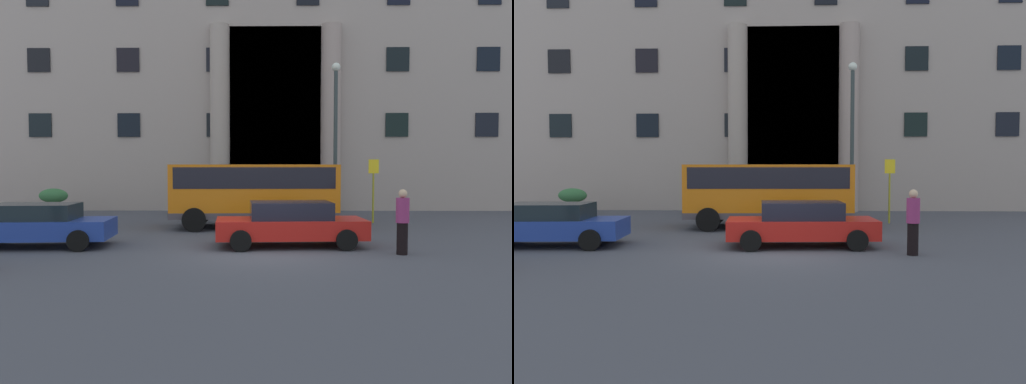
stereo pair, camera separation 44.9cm
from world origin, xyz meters
TOP-DOWN VIEW (x-y plane):
  - ground_plane at (0.00, 0.00)m, footprint 80.00×64.00m
  - office_building_facade at (0.00, 17.48)m, footprint 43.12×9.78m
  - orange_minibus at (-0.36, 5.50)m, footprint 6.56×2.96m
  - bus_stop_sign at (4.78, 7.16)m, footprint 0.44×0.08m
  - hedge_planter_far_east at (-3.51, 10.80)m, footprint 1.91×0.89m
  - hedge_planter_entrance_right at (-10.51, 10.31)m, footprint 1.51×0.90m
  - hedge_planter_far_west at (0.15, 10.64)m, footprint 1.88×0.75m
  - parked_hatchback_near at (0.82, 0.94)m, footprint 4.58×2.14m
  - parked_compact_extra at (-6.89, 0.71)m, footprint 4.64×2.20m
  - motorcycle_near_kerb at (0.62, 2.96)m, footprint 1.86×0.75m
  - scooter_by_planter at (-7.36, 3.22)m, footprint 1.93×0.75m
  - pedestrian_woman_with_bag at (3.81, -0.41)m, footprint 0.36×0.36m
  - lamppost_plaza_centre at (3.40, 8.93)m, footprint 0.40×0.40m

SIDE VIEW (x-z plane):
  - ground_plane at x=0.00m, z-range -0.12..0.00m
  - motorcycle_near_kerb at x=0.62m, z-range 0.01..0.90m
  - scooter_by_planter at x=-7.36m, z-range 0.01..0.90m
  - hedge_planter_far_east at x=-3.51m, z-range -0.02..1.28m
  - hedge_planter_entrance_right at x=-10.51m, z-range -0.02..1.33m
  - hedge_planter_far_west at x=0.15m, z-range -0.02..1.33m
  - parked_compact_extra at x=-6.89m, z-range 0.03..1.34m
  - parked_hatchback_near at x=0.82m, z-range 0.02..1.38m
  - pedestrian_woman_with_bag at x=3.81m, z-range 0.01..1.82m
  - orange_minibus at x=-0.36m, z-range 0.26..2.78m
  - bus_stop_sign at x=4.78m, z-range 0.32..3.07m
  - lamppost_plaza_centre at x=3.40m, z-range 0.62..7.88m
  - office_building_facade at x=0.00m, z-range -0.01..21.57m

